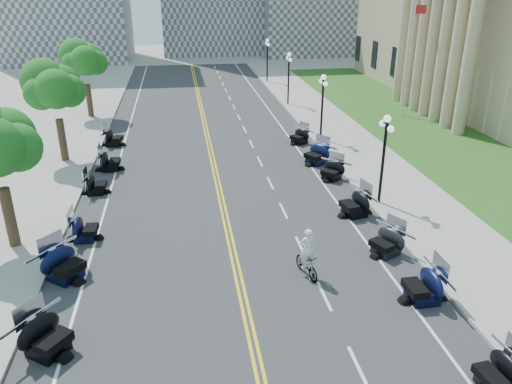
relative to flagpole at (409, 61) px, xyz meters
name	(u,v)px	position (x,y,z in m)	size (l,w,h in m)	color
ground	(233,252)	(-18.00, -22.00, -5.00)	(160.00, 160.00, 0.00)	gray
road	(216,174)	(-18.00, -12.00, -5.00)	(16.00, 90.00, 0.01)	#333335
centerline_yellow_a	(214,174)	(-18.12, -12.00, -4.99)	(0.12, 90.00, 0.00)	yellow
centerline_yellow_b	(218,174)	(-17.88, -12.00, -4.99)	(0.12, 90.00, 0.00)	yellow
edge_line_north	(313,169)	(-11.60, -12.00, -4.99)	(0.12, 90.00, 0.00)	white
edge_line_south	(113,180)	(-24.40, -12.00, -4.99)	(0.12, 90.00, 0.00)	white
lane_dash_4	(358,368)	(-14.80, -30.00, -4.99)	(0.12, 2.00, 0.00)	white
lane_dash_5	(324,296)	(-14.80, -26.00, -4.99)	(0.12, 2.00, 0.00)	white
lane_dash_6	(301,247)	(-14.80, -22.00, -4.99)	(0.12, 2.00, 0.00)	white
lane_dash_7	(283,211)	(-14.80, -18.00, -4.99)	(0.12, 2.00, 0.00)	white
lane_dash_8	(270,183)	(-14.80, -14.00, -4.99)	(0.12, 2.00, 0.00)	white
lane_dash_9	(260,161)	(-14.80, -10.00, -4.99)	(0.12, 2.00, 0.00)	white
lane_dash_10	(252,144)	(-14.80, -6.00, -4.99)	(0.12, 2.00, 0.00)	white
lane_dash_11	(245,129)	(-14.80, -2.00, -4.99)	(0.12, 2.00, 0.00)	white
lane_dash_12	(239,117)	(-14.80, 2.00, -4.99)	(0.12, 2.00, 0.00)	white
lane_dash_13	(234,107)	(-14.80, 6.00, -4.99)	(0.12, 2.00, 0.00)	white
lane_dash_14	(230,98)	(-14.80, 10.00, -4.99)	(0.12, 2.00, 0.00)	white
lane_dash_15	(226,90)	(-14.80, 14.00, -4.99)	(0.12, 2.00, 0.00)	white
lane_dash_16	(223,84)	(-14.80, 18.00, -4.99)	(0.12, 2.00, 0.00)	white
lane_dash_17	(220,78)	(-14.80, 22.00, -4.99)	(0.12, 2.00, 0.00)	white
lane_dash_18	(217,72)	(-14.80, 26.00, -4.99)	(0.12, 2.00, 0.00)	white
lane_dash_19	(215,67)	(-14.80, 30.00, -4.99)	(0.12, 2.00, 0.00)	white
sidewalk_north	(372,165)	(-7.50, -12.00, -4.92)	(5.00, 90.00, 0.15)	#9E9991
sidewalk_south	(45,183)	(-28.50, -12.00, -4.92)	(5.00, 90.00, 0.15)	#9E9991
lawn	(417,128)	(-0.50, -4.00, -4.95)	(9.00, 60.00, 0.10)	#356023
street_lamp_2	(383,161)	(-9.40, -18.00, -2.40)	(0.50, 1.20, 4.90)	black
street_lamp_3	(322,108)	(-9.40, -6.00, -2.40)	(0.50, 1.20, 4.90)	black
street_lamp_4	(288,79)	(-9.40, 6.00, -2.40)	(0.50, 1.20, 4.90)	black
street_lamp_5	(267,60)	(-9.40, 18.00, -2.40)	(0.50, 1.20, 4.90)	black
flagpole	(409,61)	(0.00, 0.00, 0.00)	(1.10, 0.20, 10.00)	silver
tree_3	(55,93)	(-28.00, -8.00, -0.25)	(4.80, 4.80, 9.20)	#235619
tree_4	(85,64)	(-28.00, 4.00, -0.25)	(4.80, 4.80, 9.20)	#235619
motorcycle_n_3	(500,371)	(-10.93, -31.48, -4.34)	(1.89, 1.89, 1.32)	black
motorcycle_n_4	(424,284)	(-11.11, -26.84, -4.26)	(2.12, 2.12, 1.49)	black
motorcycle_n_5	(387,240)	(-11.12, -23.20, -4.31)	(1.96, 1.96, 1.37)	black
motorcycle_n_6	(355,203)	(-11.19, -19.11, -4.26)	(2.11, 2.11, 1.48)	black
motorcycle_n_7	(332,170)	(-10.89, -13.94, -4.34)	(1.88, 1.88, 1.32)	black
motorcycle_n_8	(317,153)	(-11.10, -11.00, -4.24)	(2.17, 2.17, 1.52)	black
motorcycle_n_9	(299,135)	(-11.20, -6.43, -4.36)	(1.83, 1.83, 1.28)	black
motorcycle_s_4	(46,334)	(-24.86, -27.72, -4.25)	(2.15, 2.15, 1.51)	black
motorcycle_s_5	(64,263)	(-25.16, -23.12, -4.22)	(2.22, 2.22, 1.55)	black
motorcycle_s_6	(84,228)	(-24.89, -19.74, -4.34)	(1.89, 1.89, 1.32)	black
motorcycle_s_7	(96,183)	(-25.14, -13.99, -4.36)	(1.84, 1.84, 1.29)	black
motorcycle_s_8	(110,160)	(-24.77, -10.15, -4.29)	(2.03, 2.03, 1.42)	black
motorcycle_s_9	(113,137)	(-25.10, -4.81, -4.32)	(1.96, 1.96, 1.37)	black
bicycle	(307,265)	(-15.15, -24.43, -4.47)	(0.50, 1.76, 1.06)	#A51414
cyclist_rider	(308,234)	(-15.15, -24.43, -3.01)	(0.68, 0.45, 1.86)	white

